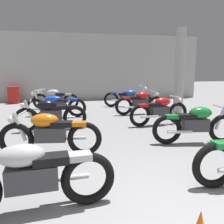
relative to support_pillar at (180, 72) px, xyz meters
name	(u,v)px	position (x,y,z in m)	size (l,w,h in m)	color
back_wall	(86,68)	(-3.07, 4.86, 0.20)	(13.14, 0.24, 3.60)	#B2B2AD
support_pillar	(180,72)	(0.00, 0.00, 0.00)	(0.36, 0.36, 3.20)	#B2B2AD
motorcycle_left_row_0	(31,176)	(-4.72, -5.60, -1.14)	(1.97, 0.50, 0.88)	black
motorcycle_left_row_1	(50,133)	(-4.61, -3.75, -1.14)	(1.97, 0.50, 0.88)	black
motorcycle_left_row_2	(51,114)	(-4.69, -1.72, -1.14)	(1.97, 0.50, 0.88)	black
motorcycle_left_row_3	(56,104)	(-4.62, 0.25, -1.15)	(2.14, 0.78, 0.97)	black
motorcycle_left_row_4	(55,98)	(-4.68, 1.99, -1.14)	(1.95, 0.58, 0.88)	black
motorcycle_right_row_1	(196,124)	(-1.43, -3.61, -1.14)	(1.97, 0.51, 0.88)	black
motorcycle_right_row_2	(160,110)	(-1.49, -1.72, -1.14)	(1.97, 0.57, 0.88)	black
motorcycle_right_row_3	(140,102)	(-1.50, 0.09, -1.14)	(1.97, 0.51, 0.88)	black
motorcycle_right_row_4	(128,97)	(-1.46, 2.00, -1.15)	(2.16, 0.68, 0.97)	black
oil_drum	(14,95)	(-6.79, 4.20, -1.18)	(0.59, 0.59, 0.85)	red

